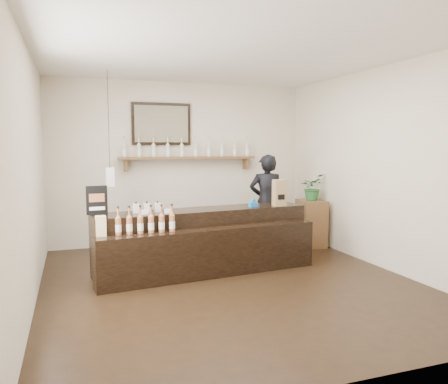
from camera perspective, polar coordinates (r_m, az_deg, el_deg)
ground at (r=5.61m, az=0.73°, el=-11.66°), size 5.00×5.00×0.00m
room_shell at (r=5.34m, az=0.75°, el=6.02°), size 5.00×5.00×5.00m
back_wall_decor at (r=7.58m, az=-6.58°, el=6.40°), size 2.66×0.96×1.69m
counter at (r=6.00m, az=-2.47°, el=-6.58°), size 3.04×1.10×0.98m
promo_sign at (r=5.75m, az=-16.27°, el=-1.03°), size 0.26×0.04×0.37m
paper_bag at (r=6.37m, az=7.23°, el=-0.11°), size 0.18×0.14×0.38m
tape_dispenser at (r=6.25m, az=3.85°, el=-1.55°), size 0.15×0.09×0.12m
side_cabinet at (r=7.61m, az=11.30°, el=-4.01°), size 0.47×0.60×0.79m
potted_plant at (r=7.53m, az=11.40°, el=0.62°), size 0.53×0.52×0.44m
shopkeeper at (r=7.29m, az=5.57°, el=-0.46°), size 0.74×0.59×1.77m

